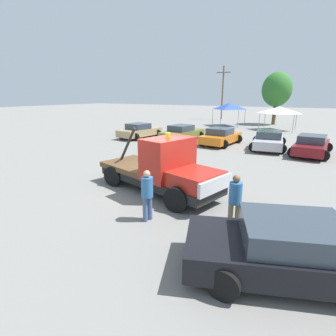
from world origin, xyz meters
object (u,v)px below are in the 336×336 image
at_px(person_at_hood, 147,192).
at_px(canopy_tent_blue, 230,106).
at_px(parked_car_tan, 140,131).
at_px(parked_car_maroon, 311,145).
at_px(parked_car_silver, 269,140).
at_px(tow_truck, 163,170).
at_px(canopy_tent_white, 279,110).
at_px(foreground_car, 301,251).
at_px(person_near_truck, 235,198).
at_px(parked_car_olive, 182,133).
at_px(tree_left, 277,90).
at_px(parked_car_orange, 221,137).
at_px(utility_pole, 223,91).

distance_m(person_at_hood, canopy_tent_blue, 27.30).
distance_m(parked_car_tan, canopy_tent_blue, 14.19).
bearing_deg(parked_car_maroon, parked_car_silver, 78.42).
height_order(parked_car_silver, canopy_tent_blue, canopy_tent_blue).
distance_m(tow_truck, canopy_tent_white, 23.01).
distance_m(tow_truck, foreground_car, 5.97).
bearing_deg(parked_car_silver, person_near_truck, 177.94).
bearing_deg(person_near_truck, parked_car_olive, -169.97).
bearing_deg(canopy_tent_blue, parked_car_silver, -61.73).
relative_size(tow_truck, canopy_tent_blue, 1.84).
distance_m(person_at_hood, tree_left, 31.32).
bearing_deg(tow_truck, parked_car_tan, 144.58).
distance_m(foreground_car, person_near_truck, 2.36).
bearing_deg(canopy_tent_white, person_near_truck, -85.24).
relative_size(parked_car_orange, canopy_tent_white, 1.27).
height_order(tow_truck, utility_pole, utility_pole).
relative_size(tree_left, utility_pole, 0.82).
xyz_separation_m(person_at_hood, canopy_tent_white, (0.49, 25.28, 1.25)).
distance_m(parked_car_orange, tree_left, 17.87).
xyz_separation_m(person_at_hood, parked_car_maroon, (4.18, 13.12, -0.31)).
distance_m(person_near_truck, canopy_tent_white, 24.58).
xyz_separation_m(parked_car_tan, tree_left, (8.99, 17.82, 3.81)).
bearing_deg(parked_car_silver, tree_left, 0.05).
bearing_deg(parked_car_tan, tow_truck, -132.29).
relative_size(parked_car_orange, parked_car_silver, 0.88).
relative_size(tow_truck, parked_car_tan, 1.33).
bearing_deg(canopy_tent_white, parked_car_maroon, -73.11).
distance_m(person_at_hood, utility_pole, 36.60).
bearing_deg(canopy_tent_white, utility_pole, 134.56).
height_order(person_at_hood, parked_car_silver, person_at_hood).
bearing_deg(utility_pole, person_at_hood, -75.19).
xyz_separation_m(tow_truck, parked_car_maroon, (4.97, 10.78, -0.31)).
relative_size(parked_car_tan, tree_left, 0.68).
distance_m(parked_car_olive, parked_car_orange, 3.59).
relative_size(person_near_truck, canopy_tent_white, 0.48).
relative_size(parked_car_tan, canopy_tent_blue, 1.38).
bearing_deg(foreground_car, parked_car_maroon, 70.56).
xyz_separation_m(person_at_hood, parked_car_olive, (-5.79, 14.03, -0.31)).
bearing_deg(parked_car_maroon, foreground_car, -174.76).
bearing_deg(canopy_tent_white, canopy_tent_blue, 166.61).
bearing_deg(parked_car_orange, parked_car_olive, 90.55).
xyz_separation_m(person_near_truck, person_at_hood, (-2.53, -0.81, -0.01)).
height_order(foreground_car, tree_left, tree_left).
xyz_separation_m(parked_car_tan, parked_car_silver, (11.14, 0.63, 0.00)).
height_order(parked_car_olive, parked_car_orange, same).
bearing_deg(parked_car_maroon, tree_left, 19.81).
relative_size(parked_car_maroon, canopy_tent_white, 1.33).
bearing_deg(parked_car_silver, utility_pole, 19.55).
xyz_separation_m(canopy_tent_blue, tree_left, (4.72, 4.41, 2.00)).
xyz_separation_m(person_at_hood, parked_car_orange, (-2.21, 13.72, -0.31)).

